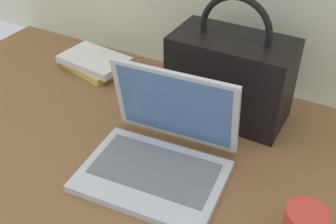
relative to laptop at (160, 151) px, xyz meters
The scene contains 4 objects.
desk 0.08m from the laptop, 110.35° to the left, with size 1.60×0.76×0.03m.
laptop is the anchor object (origin of this frame).
handbag 0.28m from the laptop, 78.50° to the left, with size 0.30×0.16×0.33m.
book_stack 0.49m from the laptop, 144.18° to the left, with size 0.22×0.16×0.04m.
Camera 1 is at (0.36, -0.64, 0.69)m, focal length 43.88 mm.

